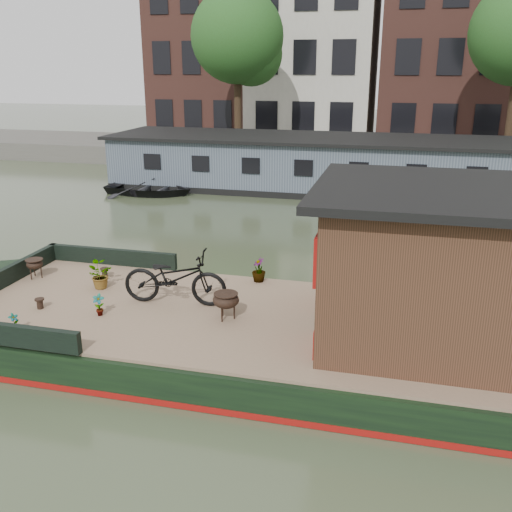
% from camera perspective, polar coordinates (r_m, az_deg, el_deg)
% --- Properties ---
extents(ground, '(120.00, 120.00, 0.00)m').
position_cam_1_polar(ground, '(10.01, 4.34, -9.99)').
color(ground, '#323924').
rests_on(ground, ground).
extents(houseboat_hull, '(14.01, 4.02, 0.60)m').
position_cam_1_polar(houseboat_hull, '(10.16, -3.11, -7.76)').
color(houseboat_hull, black).
rests_on(houseboat_hull, ground).
extents(houseboat_deck, '(11.80, 3.80, 0.05)m').
position_cam_1_polar(houseboat_deck, '(9.72, 4.43, -6.75)').
color(houseboat_deck, '#826850').
rests_on(houseboat_deck, houseboat_hull).
extents(bow_bulwark, '(3.00, 4.00, 0.35)m').
position_cam_1_polar(bow_bulwark, '(11.54, -21.20, -2.77)').
color(bow_bulwark, black).
rests_on(bow_bulwark, houseboat_deck).
extents(cabin, '(4.00, 3.50, 2.42)m').
position_cam_1_polar(cabin, '(9.18, 18.18, -0.77)').
color(cabin, black).
rests_on(cabin, houseboat_deck).
extents(bicycle, '(1.95, 0.83, 0.99)m').
position_cam_1_polar(bicycle, '(10.34, -8.11, -2.16)').
color(bicycle, black).
rests_on(bicycle, houseboat_deck).
extents(potted_plant_a, '(0.23, 0.18, 0.39)m').
position_cam_1_polar(potted_plant_a, '(10.22, -15.44, -4.74)').
color(potted_plant_a, '#A3542E').
rests_on(potted_plant_a, houseboat_deck).
extents(potted_plant_c, '(0.50, 0.44, 0.53)m').
position_cam_1_polar(potted_plant_c, '(11.43, -15.47, -1.89)').
color(potted_plant_c, '#9C512D').
rests_on(potted_plant_c, houseboat_deck).
extents(potted_plant_d, '(0.37, 0.37, 0.49)m').
position_cam_1_polar(potted_plant_d, '(11.37, 0.28, -1.39)').
color(potted_plant_d, '#A0402B').
rests_on(potted_plant_d, houseboat_deck).
extents(potted_plant_e, '(0.17, 0.20, 0.32)m').
position_cam_1_polar(potted_plant_e, '(10.09, -23.04, -6.14)').
color(potted_plant_e, '#A74431').
rests_on(potted_plant_e, houseboat_deck).
extents(brazier_front, '(0.50, 0.50, 0.47)m').
position_cam_1_polar(brazier_front, '(9.73, -3.01, -5.02)').
color(brazier_front, black).
rests_on(brazier_front, houseboat_deck).
extents(brazier_rear, '(0.47, 0.47, 0.40)m').
position_cam_1_polar(brazier_rear, '(12.42, -21.21, -1.18)').
color(brazier_rear, black).
rests_on(brazier_rear, houseboat_deck).
extents(bollard_port, '(0.17, 0.17, 0.19)m').
position_cam_1_polar(bollard_port, '(12.07, -14.90, -1.60)').
color(bollard_port, black).
rests_on(bollard_port, houseboat_deck).
extents(bollard_stbd, '(0.17, 0.17, 0.19)m').
position_cam_1_polar(bollard_stbd, '(10.88, -20.80, -4.46)').
color(bollard_stbd, black).
rests_on(bollard_stbd, houseboat_deck).
extents(dinghy, '(3.51, 2.53, 0.72)m').
position_cam_1_polar(dinghy, '(22.70, -10.67, 6.98)').
color(dinghy, black).
rests_on(dinghy, ground).
extents(far_houseboat, '(20.40, 4.40, 2.11)m').
position_cam_1_polar(far_houseboat, '(23.04, 10.58, 8.70)').
color(far_houseboat, '#505D6B').
rests_on(far_houseboat, ground).
extents(quay, '(60.00, 6.00, 0.90)m').
position_cam_1_polar(quay, '(29.54, 11.45, 9.73)').
color(quay, '#47443F').
rests_on(quay, ground).
extents(townhouse_row, '(27.25, 8.00, 16.50)m').
position_cam_1_polar(townhouse_row, '(36.34, 13.21, 22.99)').
color(townhouse_row, brown).
rests_on(townhouse_row, ground).
extents(tree_left, '(4.40, 4.40, 7.40)m').
position_cam_1_polar(tree_left, '(28.85, -1.56, 20.73)').
color(tree_left, '#332316').
rests_on(tree_left, quay).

